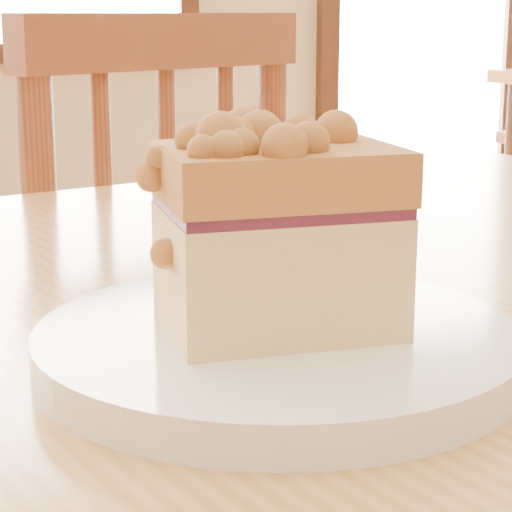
{
  "coord_description": "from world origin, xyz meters",
  "views": [
    {
      "loc": [
        -0.16,
        -0.26,
        0.92
      ],
      "look_at": [
        0.02,
        0.2,
        0.8
      ],
      "focal_mm": 70.0,
      "sensor_mm": 36.0,
      "label": 1
    }
  ],
  "objects": [
    {
      "name": "cafe_table_main",
      "position": [
        0.02,
        0.28,
        0.66
      ],
      "size": [
        1.44,
        1.11,
        0.75
      ],
      "rotation": [
        0.0,
        0.0,
        0.22
      ],
      "color": "tan",
      "rests_on": "ground"
    },
    {
      "name": "cafe_chair_main",
      "position": [
        0.09,
        0.95,
        0.47
      ],
      "size": [
        0.56,
        0.56,
        0.93
      ],
      "rotation": [
        0.0,
        0.0,
        3.56
      ],
      "color": "brown",
      "rests_on": "ground"
    },
    {
      "name": "cake_slice",
      "position": [
        0.02,
        0.17,
        0.82
      ],
      "size": [
        0.12,
        0.09,
        0.11
      ],
      "rotation": [
        0.0,
        0.0,
        -0.08
      ],
      "color": "#F9DE8D",
      "rests_on": "plate"
    },
    {
      "name": "plate",
      "position": [
        0.02,
        0.17,
        0.76
      ],
      "size": [
        0.24,
        0.24,
        0.02
      ],
      "color": "white",
      "rests_on": "cafe_table_main"
    }
  ]
}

